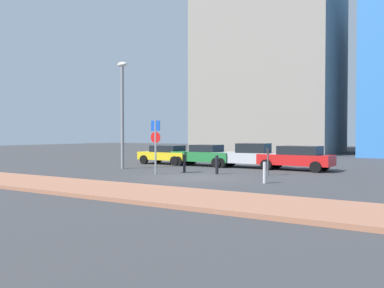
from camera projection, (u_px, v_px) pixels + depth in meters
name	position (u px, v px, depth m)	size (l,w,h in m)	color
ground_plane	(192.00, 177.00, 19.35)	(120.00, 120.00, 0.00)	#38383A
sidewalk_brick	(113.00, 190.00, 14.45)	(40.00, 3.22, 0.14)	#9E664C
parked_car_yellow	(166.00, 154.00, 28.15)	(3.96, 1.98, 1.34)	gold
parked_car_green	(204.00, 155.00, 26.52)	(4.39, 2.05, 1.44)	#237238
parked_car_silver	(249.00, 155.00, 24.99)	(4.44, 2.24, 1.57)	#B7BABF
parked_car_red	(297.00, 157.00, 23.21)	(4.41, 2.15, 1.46)	red
parking_sign_post	(156.00, 140.00, 20.93)	(0.60, 0.10, 2.91)	gray
parking_meter	(268.00, 158.00, 20.35)	(0.18, 0.14, 1.41)	#4C4C51
street_lamp	(122.00, 106.00, 24.24)	(0.70, 0.36, 6.64)	gray
traffic_bollard_near	(217.00, 165.00, 20.96)	(0.17, 0.17, 1.01)	black
traffic_bollard_mid	(184.00, 164.00, 21.90)	(0.15, 0.15, 1.00)	black
traffic_bollard_far	(265.00, 173.00, 17.03)	(0.15, 0.15, 0.93)	#B7B7BC
building_under_construction	(270.00, 65.00, 47.72)	(15.81, 12.87, 21.37)	gray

